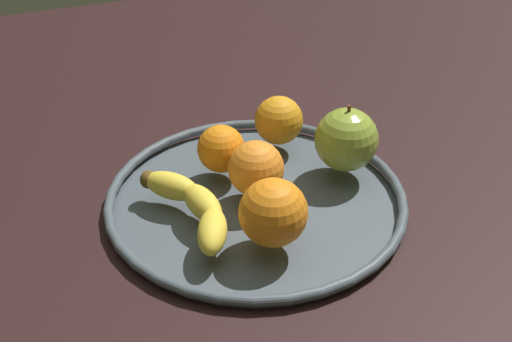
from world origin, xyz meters
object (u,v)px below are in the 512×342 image
(orange_front_right, at_px, (279,120))
(orange_back_left, at_px, (221,149))
(apple, at_px, (346,140))
(orange_front_left, at_px, (257,169))
(fruit_bowl, at_px, (256,197))
(orange_back_right, at_px, (273,212))
(banana, at_px, (193,205))

(orange_front_right, bearing_deg, orange_back_left, 111.04)
(apple, relative_size, orange_front_left, 1.32)
(apple, bearing_deg, orange_front_right, 30.97)
(fruit_bowl, height_order, apple, apple)
(orange_front_right, distance_m, orange_front_left, 0.12)
(orange_back_left, relative_size, orange_front_left, 0.90)
(apple, xyz_separation_m, orange_back_right, (-0.10, 0.14, -0.00))
(fruit_bowl, xyz_separation_m, orange_back_left, (0.06, 0.02, 0.04))
(fruit_bowl, relative_size, apple, 4.14)
(banana, bearing_deg, orange_front_left, -89.72)
(orange_front_left, bearing_deg, orange_front_right, -35.28)
(fruit_bowl, xyz_separation_m, banana, (-0.02, 0.08, 0.02))
(fruit_bowl, bearing_deg, orange_back_left, 19.53)
(fruit_bowl, distance_m, orange_back_left, 0.08)
(fruit_bowl, bearing_deg, banana, 102.11)
(apple, bearing_deg, banana, 97.53)
(fruit_bowl, height_order, orange_front_left, orange_front_left)
(banana, bearing_deg, apple, -92.86)
(orange_back_right, height_order, orange_front_right, orange_back_right)
(apple, relative_size, orange_back_right, 1.18)
(banana, relative_size, orange_back_right, 2.35)
(fruit_bowl, relative_size, orange_back_right, 4.88)
(orange_back_right, height_order, orange_front_left, orange_back_right)
(banana, relative_size, orange_front_left, 2.62)
(apple, height_order, orange_back_right, apple)
(fruit_bowl, bearing_deg, apple, -85.62)
(banana, xyz_separation_m, orange_back_left, (0.08, -0.06, 0.01))
(banana, height_order, orange_front_left, orange_front_left)
(banana, height_order, orange_front_right, orange_front_right)
(orange_front_right, relative_size, orange_front_left, 0.97)
(banana, xyz_separation_m, orange_back_right, (-0.07, -0.07, 0.02))
(fruit_bowl, height_order, banana, banana)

